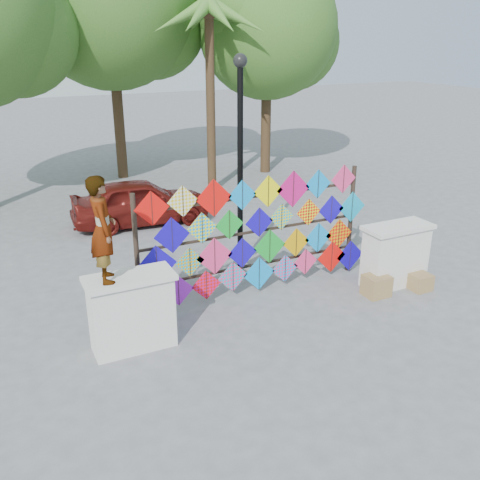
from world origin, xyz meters
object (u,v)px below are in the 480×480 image
at_px(vendor_woman, 103,229).
at_px(sedan, 141,202).
at_px(kite_rack, 259,234).
at_px(lamppost, 240,145).

xyz_separation_m(vendor_woman, sedan, (2.19, 5.94, -1.48)).
relative_size(vendor_woman, sedan, 0.45).
bearing_deg(vendor_woman, sedan, -13.80).
xyz_separation_m(kite_rack, vendor_woman, (-3.11, -0.93, 0.89)).
distance_m(vendor_woman, lamppost, 4.04).
bearing_deg(kite_rack, sedan, 100.36).
distance_m(sedan, lamppost, 4.43).
relative_size(kite_rack, lamppost, 1.10).
xyz_separation_m(kite_rack, sedan, (-0.92, 5.01, -0.59)).
bearing_deg(kite_rack, vendor_woman, -163.38).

